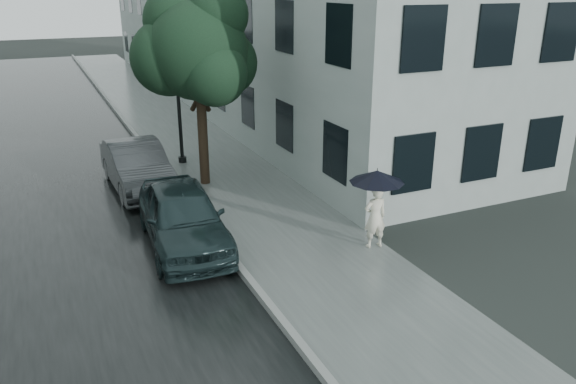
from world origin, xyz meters
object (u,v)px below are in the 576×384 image
lamp_post (172,72)px  car_near (183,216)px  pedestrian (375,217)px  car_far (137,166)px  street_tree (197,49)px

lamp_post → car_near: 7.05m
pedestrian → lamp_post: lamp_post is taller
car_far → car_near: bearing=-88.6°
lamp_post → car_far: size_ratio=1.26×
pedestrian → lamp_post: (-2.54, 8.38, 2.32)m
street_tree → car_near: (-1.72, -4.17, -3.30)m
pedestrian → car_far: size_ratio=0.35×
lamp_post → street_tree: bearing=-70.8°
lamp_post → car_far: 3.61m
street_tree → car_far: 3.87m
street_tree → car_far: (-1.96, 0.19, -3.33)m
street_tree → pedestrian: bearing=-69.3°
pedestrian → street_tree: 7.28m
street_tree → lamp_post: size_ratio=1.09×
street_tree → car_near: bearing=-112.3°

